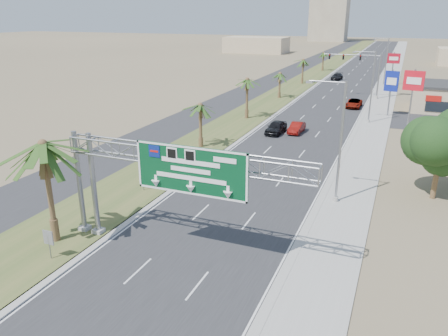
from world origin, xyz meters
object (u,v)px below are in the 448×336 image
Objects in this scene: pole_sign_blue at (391,83)px; car_far at (337,77)px; pole_sign_red_far at (393,62)px; car_left_lane at (276,127)px; car_mid_lane at (297,128)px; sign_gantry at (171,164)px; signal_mast at (368,72)px; car_right_lane at (354,103)px; pole_sign_red_near at (413,84)px; palm_near at (43,145)px.

car_far is at bearing 109.73° from pole_sign_blue.
pole_sign_red_far is at bearing 91.83° from pole_sign_blue.
car_left_lane is 21.29m from pole_sign_blue.
car_mid_lane is 0.60× the size of pole_sign_blue.
sign_gantry is 62.37m from signal_mast.
pole_sign_blue is (13.09, -36.50, 4.34)m from car_far.
sign_gantry is 53.03m from car_right_lane.
car_far is 23.72m from pole_sign_red_far.
pole_sign_red_far is (9.97, 32.26, 5.75)m from car_mid_lane.
pole_sign_red_far reaches higher than car_right_lane.
pole_sign_red_near reaches higher than pole_sign_blue.
pole_sign_red_near reaches higher than sign_gantry.
car_left_lane is at bearing -128.35° from pole_sign_blue.
signal_mast is at bearing 106.35° from pole_sign_red_near.
pole_sign_red_far is (18.46, 67.00, -0.49)m from palm_near.
sign_gantry is 3.51× the size of car_left_lane.
car_far is at bearing 108.43° from pole_sign_red_near.
car_right_lane is 0.60× the size of pole_sign_red_near.
palm_near is at bearing -102.12° from car_mid_lane.
signal_mast is 26.57m from pole_sign_red_near.
pole_sign_red_near is (15.91, -47.77, 5.85)m from car_far.
palm_near is 1.02× the size of pole_sign_red_far.
car_left_lane is (-8.31, -30.53, -4.04)m from signal_mast.
car_mid_lane is at bearing 89.38° from sign_gantry.
pole_sign_red_far is (-0.55, 17.19, 1.38)m from pole_sign_blue.
palm_near reaches higher than sign_gantry.
car_right_lane is at bearing 117.75° from pole_sign_red_near.
sign_gantry reaches higher than car_left_lane.
sign_gantry is 33.25m from car_mid_lane.
signal_mast is at bearing 80.24° from car_mid_lane.
car_mid_lane is at bearing -103.72° from car_right_lane.
car_right_lane is (5.34, 52.49, -5.36)m from sign_gantry.
palm_near is 1.75× the size of car_left_lane.
sign_gantry is at bearing -95.31° from car_right_lane.
car_right_lane is at bearing 77.40° from car_mid_lane.
pole_sign_red_near is at bearing -61.75° from car_right_lane.
pole_sign_red_far is (10.33, 65.07, 0.38)m from sign_gantry.
car_mid_lane is 20.30m from car_right_lane.
car_left_lane is 17.54m from pole_sign_red_near.
car_far is (-0.14, 52.86, -0.09)m from car_left_lane.
car_far is at bearing 123.01° from pole_sign_red_far.
pole_sign_red_near is 1.03× the size of pole_sign_red_far.
car_left_lane reaches higher than car_mid_lane.
car_right_lane is 0.72× the size of pole_sign_blue.
car_far is 50.69m from pole_sign_red_near.
pole_sign_blue is at bearing 77.20° from sign_gantry.
car_mid_lane is at bearing -164.12° from pole_sign_red_near.
car_mid_lane is at bearing -107.18° from pole_sign_red_far.
car_right_lane is (-0.89, -9.55, -4.15)m from signal_mast.
pole_sign_red_far is at bearing 68.88° from car_right_lane.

